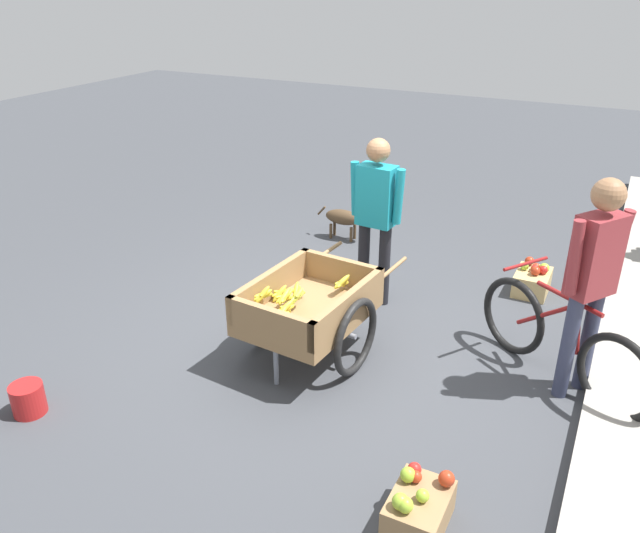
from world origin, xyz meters
TOP-DOWN VIEW (x-y plane):
  - ground_plane at (0.00, 0.00)m, footprint 24.00×24.00m
  - fruit_cart at (0.31, -0.02)m, footprint 1.71×0.99m
  - vendor_person at (-0.84, 0.08)m, footprint 0.23×0.54m
  - bicycle at (-0.26, 1.87)m, footprint 0.98×1.41m
  - cyclist_person at (-0.18, 2.00)m, footprint 0.45×0.37m
  - dog at (-2.12, -0.80)m, footprint 0.19×0.67m
  - plastic_bucket at (1.89, -1.48)m, footprint 0.24×0.24m
  - apple_crate at (-1.72, 1.44)m, footprint 0.44×0.32m
  - mixed_fruit_crate at (1.60, 1.38)m, footprint 0.44×0.32m

SIDE VIEW (x-z plane):
  - ground_plane at x=0.00m, z-range 0.00..0.00m
  - plastic_bucket at x=1.89m, z-range 0.00..0.24m
  - apple_crate at x=-1.72m, z-range -0.03..0.29m
  - mixed_fruit_crate at x=1.60m, z-range -0.03..0.29m
  - dog at x=-2.12m, z-range 0.07..0.47m
  - bicycle at x=-0.26m, z-range -0.07..0.78m
  - fruit_cart at x=0.31m, z-range 0.09..0.78m
  - vendor_person at x=-0.84m, z-range 0.16..1.76m
  - cyclist_person at x=-0.18m, z-range 0.18..1.87m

